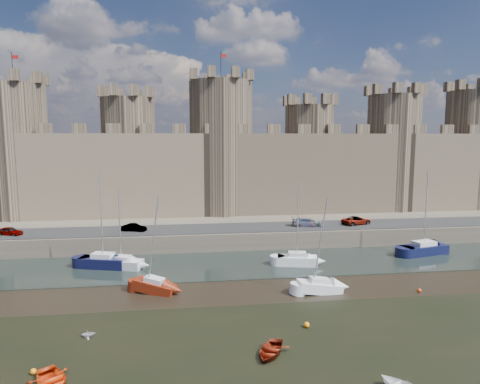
{
  "coord_description": "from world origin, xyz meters",
  "views": [
    {
      "loc": [
        -4.64,
        -27.65,
        15.94
      ],
      "look_at": [
        1.91,
        22.0,
        9.47
      ],
      "focal_mm": 32.0,
      "sensor_mm": 36.0,
      "label": 1
    }
  ],
  "objects_px": {
    "car_1": "(134,228)",
    "car_3": "(356,221)",
    "sailboat_3": "(424,248)",
    "sailboat_4": "(155,285)",
    "sailboat_5": "(319,286)",
    "dinghy_0": "(52,381)",
    "car_2": "(307,222)",
    "sailboat_1": "(103,261)",
    "sailboat_2": "(297,259)",
    "car_0": "(10,231)",
    "sailboat_0": "(121,263)"
  },
  "relations": [
    {
      "from": "sailboat_1",
      "to": "sailboat_5",
      "type": "bearing_deg",
      "value": -9.82
    },
    {
      "from": "car_1",
      "to": "sailboat_3",
      "type": "height_order",
      "value": "sailboat_3"
    },
    {
      "from": "car_1",
      "to": "sailboat_4",
      "type": "bearing_deg",
      "value": -148.74
    },
    {
      "from": "car_3",
      "to": "dinghy_0",
      "type": "xyz_separation_m",
      "value": [
        -34.87,
        -34.75,
        -2.77
      ]
    },
    {
      "from": "sailboat_0",
      "to": "sailboat_1",
      "type": "distance_m",
      "value": 2.3
    },
    {
      "from": "sailboat_3",
      "to": "dinghy_0",
      "type": "height_order",
      "value": "sailboat_3"
    },
    {
      "from": "car_1",
      "to": "sailboat_0",
      "type": "relative_size",
      "value": 0.36
    },
    {
      "from": "sailboat_0",
      "to": "car_3",
      "type": "bearing_deg",
      "value": 35.46
    },
    {
      "from": "dinghy_0",
      "to": "car_2",
      "type": "bearing_deg",
      "value": 23.25
    },
    {
      "from": "car_1",
      "to": "sailboat_5",
      "type": "relative_size",
      "value": 0.36
    },
    {
      "from": "car_0",
      "to": "car_1",
      "type": "xyz_separation_m",
      "value": [
        16.63,
        0.23,
        -0.02
      ]
    },
    {
      "from": "car_1",
      "to": "car_3",
      "type": "relative_size",
      "value": 0.75
    },
    {
      "from": "car_1",
      "to": "sailboat_1",
      "type": "distance_m",
      "value": 9.49
    },
    {
      "from": "car_0",
      "to": "sailboat_3",
      "type": "relative_size",
      "value": 0.31
    },
    {
      "from": "car_1",
      "to": "car_2",
      "type": "xyz_separation_m",
      "value": [
        25.53,
        0.15,
        0.09
      ]
    },
    {
      "from": "dinghy_0",
      "to": "car_1",
      "type": "bearing_deg",
      "value": 58.92
    },
    {
      "from": "car_1",
      "to": "sailboat_5",
      "type": "height_order",
      "value": "sailboat_5"
    },
    {
      "from": "car_2",
      "to": "sailboat_5",
      "type": "distance_m",
      "value": 21.13
    },
    {
      "from": "sailboat_3",
      "to": "sailboat_5",
      "type": "xyz_separation_m",
      "value": [
        -18.6,
        -12.02,
        -0.15
      ]
    },
    {
      "from": "car_1",
      "to": "sailboat_3",
      "type": "distance_m",
      "value": 40.35
    },
    {
      "from": "sailboat_2",
      "to": "sailboat_5",
      "type": "relative_size",
      "value": 1.07
    },
    {
      "from": "car_2",
      "to": "dinghy_0",
      "type": "distance_m",
      "value": 43.82
    },
    {
      "from": "sailboat_0",
      "to": "sailboat_1",
      "type": "xyz_separation_m",
      "value": [
        -2.23,
        0.53,
        0.11
      ]
    },
    {
      "from": "sailboat_2",
      "to": "sailboat_4",
      "type": "height_order",
      "value": "sailboat_2"
    },
    {
      "from": "sailboat_2",
      "to": "sailboat_3",
      "type": "bearing_deg",
      "value": 20.73
    },
    {
      "from": "sailboat_1",
      "to": "dinghy_0",
      "type": "distance_m",
      "value": 25.5
    },
    {
      "from": "car_0",
      "to": "sailboat_2",
      "type": "relative_size",
      "value": 0.33
    },
    {
      "from": "car_1",
      "to": "car_3",
      "type": "bearing_deg",
      "value": -70.38
    },
    {
      "from": "car_3",
      "to": "sailboat_0",
      "type": "xyz_separation_m",
      "value": [
        -33.98,
        -9.82,
        -2.39
      ]
    },
    {
      "from": "sailboat_2",
      "to": "car_0",
      "type": "bearing_deg",
      "value": 176.48
    },
    {
      "from": "car_2",
      "to": "dinghy_0",
      "type": "xyz_separation_m",
      "value": [
        -26.99,
        -34.41,
        -2.79
      ]
    },
    {
      "from": "sailboat_5",
      "to": "dinghy_0",
      "type": "relative_size",
      "value": 2.69
    },
    {
      "from": "car_2",
      "to": "sailboat_1",
      "type": "xyz_separation_m",
      "value": [
        -28.32,
        -8.95,
        -2.3
      ]
    },
    {
      "from": "car_1",
      "to": "dinghy_0",
      "type": "height_order",
      "value": "car_1"
    },
    {
      "from": "sailboat_2",
      "to": "sailboat_4",
      "type": "distance_m",
      "value": 18.41
    },
    {
      "from": "sailboat_4",
      "to": "dinghy_0",
      "type": "height_order",
      "value": "sailboat_4"
    },
    {
      "from": "car_2",
      "to": "sailboat_3",
      "type": "bearing_deg",
      "value": -111.98
    },
    {
      "from": "sailboat_0",
      "to": "sailboat_5",
      "type": "bearing_deg",
      "value": -7.81
    },
    {
      "from": "car_3",
      "to": "sailboat_5",
      "type": "relative_size",
      "value": 0.48
    },
    {
      "from": "sailboat_3",
      "to": "sailboat_4",
      "type": "distance_m",
      "value": 36.76
    },
    {
      "from": "sailboat_0",
      "to": "sailboat_2",
      "type": "xyz_separation_m",
      "value": [
        21.55,
        -1.64,
        0.07
      ]
    },
    {
      "from": "car_2",
      "to": "dinghy_0",
      "type": "relative_size",
      "value": 1.27
    },
    {
      "from": "car_3",
      "to": "sailboat_3",
      "type": "xyz_separation_m",
      "value": [
        6.01,
        -8.77,
        -2.29
      ]
    },
    {
      "from": "dinghy_0",
      "to": "car_0",
      "type": "bearing_deg",
      "value": 85.39
    },
    {
      "from": "car_0",
      "to": "car_2",
      "type": "height_order",
      "value": "car_2"
    },
    {
      "from": "car_0",
      "to": "car_3",
      "type": "distance_m",
      "value": 50.06
    },
    {
      "from": "sailboat_0",
      "to": "sailboat_5",
      "type": "relative_size",
      "value": 0.98
    },
    {
      "from": "car_0",
      "to": "sailboat_0",
      "type": "height_order",
      "value": "sailboat_0"
    },
    {
      "from": "car_2",
      "to": "sailboat_0",
      "type": "height_order",
      "value": "sailboat_0"
    },
    {
      "from": "sailboat_4",
      "to": "sailboat_2",
      "type": "bearing_deg",
      "value": 46.54
    }
  ]
}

